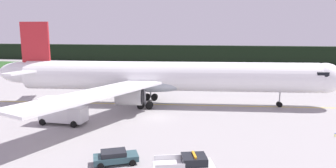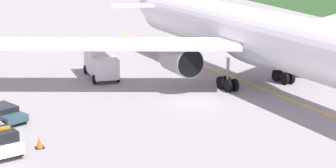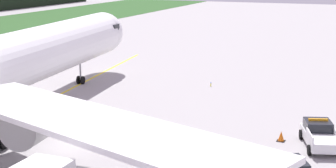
{
  "view_description": "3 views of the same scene",
  "coord_description": "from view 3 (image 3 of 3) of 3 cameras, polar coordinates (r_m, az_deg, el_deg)",
  "views": [
    {
      "loc": [
        10.95,
        -41.72,
        12.29
      ],
      "look_at": [
        0.13,
        8.09,
        3.67
      ],
      "focal_mm": 31.84,
      "sensor_mm": 36.0,
      "label": 1
    },
    {
      "loc": [
        46.75,
        -18.41,
        14.42
      ],
      "look_at": [
        1.2,
        -3.06,
        2.18
      ],
      "focal_mm": 62.78,
      "sensor_mm": 36.0,
      "label": 2
    },
    {
      "loc": [
        -31.99,
        -21.28,
        13.3
      ],
      "look_at": [
        5.86,
        -5.76,
        4.09
      ],
      "focal_mm": 56.57,
      "sensor_mm": 36.0,
      "label": 3
    }
  ],
  "objects": [
    {
      "name": "apron_cone",
      "position": [
        41.97,
        12.09,
        -5.53
      ],
      "size": [
        0.64,
        0.64,
        0.8
      ],
      "color": "black",
      "rests_on": "ground"
    },
    {
      "name": "ops_pickup_truck",
      "position": [
        41.35,
        16.0,
        -5.27
      ],
      "size": [
        5.66,
        3.6,
        1.94
      ],
      "color": "white",
      "rests_on": "ground"
    },
    {
      "name": "staff_car",
      "position": [
        35.0,
        13.15,
        -8.77
      ],
      "size": [
        4.57,
        3.53,
        1.3
      ],
      "color": "#2E4E55",
      "rests_on": "ground"
    },
    {
      "name": "taxiway_edge_light_east",
      "position": [
        59.55,
        4.64,
        -0.01
      ],
      "size": [
        0.12,
        0.12,
        0.47
      ],
      "color": "yellow",
      "rests_on": "ground"
    },
    {
      "name": "ground",
      "position": [
        40.66,
        -10.77,
        -6.64
      ],
      "size": [
        320.0,
        320.0,
        0.0
      ],
      "primitive_type": "plane",
      "color": "#999495"
    }
  ]
}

